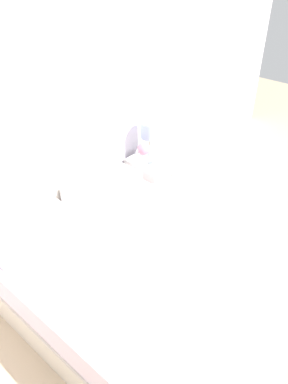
{
  "coord_description": "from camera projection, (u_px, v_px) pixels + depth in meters",
  "views": [
    {
      "loc": [
        -1.49,
        -2.42,
        2.58
      ],
      "look_at": [
        0.59,
        -0.6,
        0.62
      ],
      "focal_mm": 35.0,
      "sensor_mm": 36.0,
      "label": 1
    }
  ],
  "objects": [
    {
      "name": "ground_plane",
      "position": [
        60.0,
        246.0,
        3.71
      ],
      "size": [
        12.0,
        12.0,
        0.0
      ],
      "primitive_type": "plane",
      "color": "#CCB28E"
    },
    {
      "name": "wall_back",
      "position": [
        33.0,
        123.0,
        2.99
      ],
      "size": [
        8.0,
        0.06,
        2.6
      ],
      "color": "white",
      "rests_on": "ground_plane"
    },
    {
      "name": "bed",
      "position": [
        135.0,
        277.0,
        2.99
      ],
      "size": [
        1.7,
        2.17,
        1.01
      ],
      "color": "beige",
      "rests_on": "ground_plane"
    },
    {
      "name": "nightstand",
      "position": [
        155.0,
        181.0,
        4.13
      ],
      "size": [
        0.51,
        0.46,
        0.59
      ],
      "color": "white",
      "rests_on": "ground_plane"
    },
    {
      "name": "table_lamp",
      "position": [
        150.0,
        133.0,
        3.87
      ],
      "size": [
        0.19,
        0.19,
        0.37
      ],
      "color": "#A8B2BC",
      "rests_on": "nightstand"
    },
    {
      "name": "flower_vase",
      "position": [
        144.0,
        151.0,
        3.76
      ],
      "size": [
        0.13,
        0.13,
        0.24
      ],
      "color": "silver",
      "rests_on": "nightstand"
    },
    {
      "name": "teacup",
      "position": [
        156.0,
        162.0,
        3.83
      ],
      "size": [
        0.13,
        0.13,
        0.06
      ],
      "color": "white",
      "rests_on": "nightstand"
    }
  ]
}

